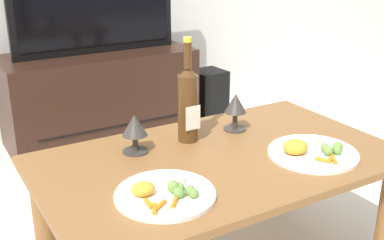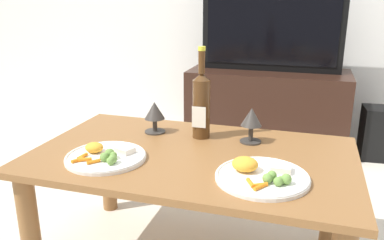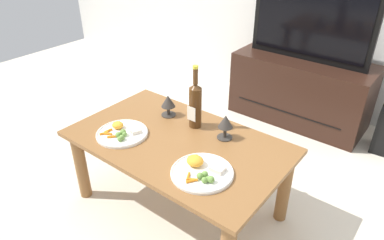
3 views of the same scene
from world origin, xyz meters
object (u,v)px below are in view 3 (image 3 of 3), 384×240
at_px(tv_stand, 300,90).
at_px(wine_bottle, 195,104).
at_px(dining_table, 178,153).
at_px(goblet_left, 168,102).
at_px(dinner_plate_right, 202,171).
at_px(tv_screen, 312,23).
at_px(dinner_plate_left, 122,133).
at_px(goblet_right, 225,123).

height_order(tv_stand, wine_bottle, wine_bottle).
relative_size(dining_table, goblet_left, 8.86).
xyz_separation_m(dining_table, goblet_left, (-0.22, 0.18, 0.17)).
bearing_deg(dining_table, dinner_plate_right, -28.20).
height_order(tv_screen, dinner_plate_right, tv_screen).
bearing_deg(dinner_plate_left, goblet_right, 34.88).
bearing_deg(dining_table, tv_stand, 85.49).
height_order(dining_table, dinner_plate_right, dinner_plate_right).
relative_size(tv_stand, dinner_plate_left, 3.82).
bearing_deg(dining_table, wine_bottle, 95.16).
bearing_deg(wine_bottle, tv_screen, 84.14).
bearing_deg(tv_screen, wine_bottle, -95.86).
relative_size(wine_bottle, goblet_left, 2.78).
bearing_deg(tv_screen, dinner_plate_left, -103.83).
xyz_separation_m(dining_table, dinner_plate_left, (-0.28, -0.15, 0.10)).
bearing_deg(dining_table, tv_screen, 85.49).
xyz_separation_m(dining_table, tv_stand, (0.11, 1.43, -0.12)).
relative_size(wine_bottle, goblet_right, 2.63).
height_order(goblet_right, dinner_plate_left, goblet_right).
bearing_deg(dinner_plate_right, wine_bottle, 131.80).
relative_size(dining_table, dinner_plate_right, 3.95).
bearing_deg(goblet_left, dining_table, -38.75).
height_order(goblet_left, dinner_plate_left, goblet_left).
height_order(wine_bottle, goblet_left, wine_bottle).
height_order(tv_stand, goblet_right, goblet_right).
height_order(goblet_left, goblet_right, goblet_right).
distance_m(dining_table, tv_stand, 1.44).
height_order(dining_table, dinner_plate_left, dinner_plate_left).
distance_m(tv_screen, goblet_left, 1.32).
distance_m(goblet_left, dinner_plate_left, 0.34).
relative_size(dining_table, tv_screen, 1.25).
bearing_deg(tv_screen, goblet_right, -86.64).
bearing_deg(tv_screen, dining_table, -94.51).
bearing_deg(dinner_plate_left, tv_stand, 76.19).
bearing_deg(tv_stand, dining_table, -94.51).
relative_size(goblet_left, goblet_right, 0.95).
height_order(tv_screen, wine_bottle, tv_screen).
bearing_deg(wine_bottle, goblet_left, -179.97).
distance_m(wine_bottle, goblet_left, 0.21).
distance_m(tv_stand, goblet_right, 1.29).
height_order(dining_table, wine_bottle, wine_bottle).
bearing_deg(dinner_plate_right, dinner_plate_left, -179.83).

